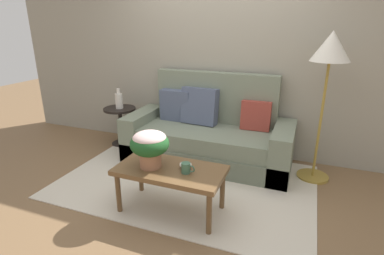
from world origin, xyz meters
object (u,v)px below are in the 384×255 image
(potted_plant, at_px, (150,144))
(snack_bowl, at_px, (186,165))
(couch, at_px, (208,136))
(coffee_table, at_px, (170,173))
(table_vase, at_px, (119,100))
(side_table, at_px, (120,119))
(floor_lamp, at_px, (330,58))
(coffee_mug, at_px, (186,168))

(potted_plant, distance_m, snack_bowl, 0.38)
(couch, height_order, coffee_table, couch)
(potted_plant, height_order, table_vase, table_vase)
(table_vase, bearing_deg, side_table, 138.47)
(side_table, distance_m, floor_lamp, 2.86)
(coffee_mug, bearing_deg, floor_lamp, 48.20)
(floor_lamp, relative_size, potted_plant, 4.59)
(couch, distance_m, table_vase, 1.40)
(coffee_mug, bearing_deg, couch, 99.51)
(snack_bowl, bearing_deg, coffee_mug, -63.72)
(floor_lamp, bearing_deg, snack_bowl, -134.82)
(coffee_table, distance_m, side_table, 1.89)
(floor_lamp, height_order, potted_plant, floor_lamp)
(couch, relative_size, coffee_table, 2.08)
(snack_bowl, distance_m, table_vase, 1.96)
(table_vase, bearing_deg, floor_lamp, -1.31)
(snack_bowl, xyz_separation_m, table_vase, (-1.53, 1.21, 0.19))
(potted_plant, xyz_separation_m, coffee_mug, (0.36, 0.00, -0.17))
(side_table, bearing_deg, coffee_table, -42.08)
(potted_plant, bearing_deg, coffee_mug, 0.54)
(coffee_mug, distance_m, table_vase, 2.04)
(side_table, height_order, table_vase, table_vase)
(floor_lamp, relative_size, table_vase, 5.79)
(snack_bowl, height_order, table_vase, table_vase)
(coffee_table, bearing_deg, snack_bowl, 20.70)
(potted_plant, bearing_deg, side_table, 133.09)
(couch, xyz_separation_m, coffee_table, (0.04, -1.22, 0.06))
(couch, distance_m, potted_plant, 1.31)
(couch, xyz_separation_m, snack_bowl, (0.17, -1.17, 0.15))
(coffee_table, distance_m, potted_plant, 0.34)
(coffee_mug, xyz_separation_m, snack_bowl, (-0.04, 0.08, -0.01))
(floor_lamp, distance_m, coffee_mug, 1.87)
(snack_bowl, bearing_deg, couch, 98.23)
(couch, bearing_deg, floor_lamp, -1.16)
(floor_lamp, height_order, snack_bowl, floor_lamp)
(side_table, relative_size, potted_plant, 1.55)
(coffee_table, bearing_deg, table_vase, 137.92)
(couch, xyz_separation_m, potted_plant, (-0.15, -1.26, 0.34))
(couch, bearing_deg, coffee_mug, -80.49)
(floor_lamp, distance_m, potted_plant, 2.04)
(coffee_table, bearing_deg, couch, 91.71)
(couch, relative_size, potted_plant, 5.84)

